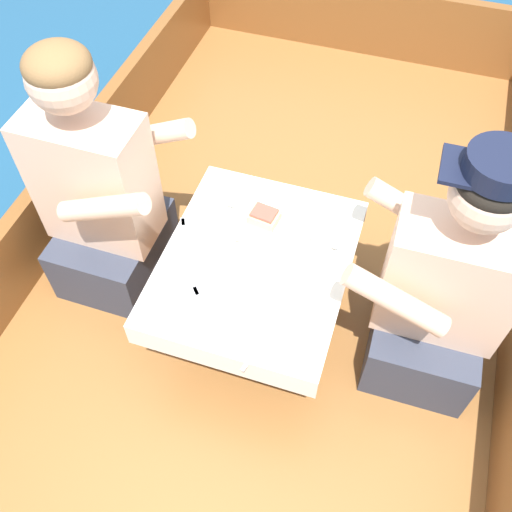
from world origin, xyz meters
name	(u,v)px	position (x,y,z in m)	size (l,w,h in m)	color
ground_plane	(262,334)	(0.00, 0.00, 0.00)	(60.00, 60.00, 0.00)	navy
boat_deck	(262,318)	(0.00, 0.00, 0.13)	(1.95, 3.77, 0.27)	brown
gunwale_port	(44,219)	(-0.95, 0.00, 0.43)	(0.06, 3.77, 0.34)	brown
bow_coaming	(362,19)	(0.00, 1.85, 0.46)	(1.83, 0.06, 0.39)	brown
cockpit_table	(256,267)	(0.00, -0.09, 0.61)	(0.63, 0.75, 0.39)	#B2B2B7
person_port	(100,198)	(-0.61, -0.02, 0.69)	(0.52, 0.44, 1.04)	#333847
person_starboard	(441,293)	(0.61, -0.04, 0.67)	(0.53, 0.44, 1.00)	#333847
plate_sandwich	(264,221)	(-0.02, 0.08, 0.66)	(0.17, 0.17, 0.01)	white
plate_bread	(244,310)	(0.03, -0.29, 0.66)	(0.18, 0.18, 0.01)	white
sandwich	(264,216)	(-0.02, 0.08, 0.69)	(0.11, 0.10, 0.05)	#E0BC7F
bowl_port_near	(305,316)	(0.22, -0.26, 0.68)	(0.12, 0.12, 0.04)	white
bowl_starboard_near	(290,272)	(0.13, -0.12, 0.68)	(0.14, 0.14, 0.04)	white
bowl_center_far	(184,272)	(-0.21, -0.22, 0.68)	(0.12, 0.12, 0.04)	white
coffee_cup_port	(322,242)	(0.20, 0.03, 0.69)	(0.10, 0.07, 0.07)	white
coffee_cup_starboard	(220,200)	(-0.20, 0.10, 0.69)	(0.09, 0.07, 0.06)	white
coffee_cup_center	(226,234)	(-0.13, -0.04, 0.69)	(0.09, 0.06, 0.06)	white
utensil_knife_starboard	(342,234)	(0.25, 0.11, 0.66)	(0.01, 0.17, 0.00)	silver
utensil_fork_starboard	(184,233)	(-0.28, -0.06, 0.66)	(0.09, 0.16, 0.00)	silver
utensil_spoon_center	(262,342)	(0.12, -0.38, 0.66)	(0.06, 0.17, 0.01)	silver
utensil_knife_port	(160,318)	(-0.22, -0.40, 0.66)	(0.17, 0.05, 0.00)	silver
utensil_fork_port	(201,303)	(-0.11, -0.31, 0.66)	(0.12, 0.14, 0.00)	silver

